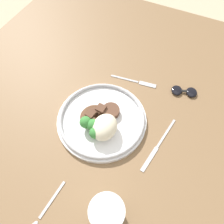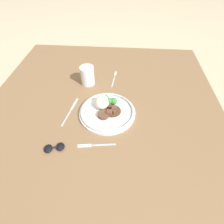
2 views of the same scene
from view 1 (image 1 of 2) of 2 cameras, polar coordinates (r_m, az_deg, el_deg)
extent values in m
plane|color=tan|center=(0.73, -1.38, -6.21)|extent=(8.00, 8.00, 0.00)
cube|color=brown|center=(0.71, -1.41, -5.58)|extent=(1.42, 1.27, 0.04)
cylinder|color=white|center=(0.71, -2.66, -2.06)|extent=(0.29, 0.29, 0.01)
torus|color=#B2B2B7|center=(0.69, -2.70, -1.55)|extent=(0.28, 0.28, 0.01)
ellipsoid|color=beige|center=(0.65, -2.31, -3.84)|extent=(0.09, 0.07, 0.06)
cylinder|color=brown|center=(0.70, -0.32, 0.24)|extent=(0.06, 0.06, 0.02)
cylinder|color=#51331E|center=(0.70, -4.69, -1.28)|extent=(0.09, 0.09, 0.00)
cube|color=brown|center=(0.70, -2.88, 0.61)|extent=(0.03, 0.03, 0.03)
cube|color=brown|center=(0.68, -4.83, -2.93)|extent=(0.02, 0.02, 0.02)
cube|color=brown|center=(0.69, -5.63, -0.84)|extent=(0.03, 0.03, 0.02)
cube|color=brown|center=(0.70, -4.94, -0.07)|extent=(0.03, 0.03, 0.02)
cube|color=brown|center=(0.70, -3.18, 0.11)|extent=(0.03, 0.03, 0.02)
cylinder|color=#669E51|center=(0.68, -4.86, -4.30)|extent=(0.01, 0.01, 0.02)
sphere|color=#387F38|center=(0.66, -5.00, -3.41)|extent=(0.04, 0.04, 0.04)
cylinder|color=#669E51|center=(0.68, -6.73, -3.57)|extent=(0.01, 0.01, 0.02)
sphere|color=#387F38|center=(0.66, -6.93, -2.66)|extent=(0.04, 0.04, 0.04)
cylinder|color=#669E51|center=(0.68, -3.62, -4.22)|extent=(0.01, 0.01, 0.01)
sphere|color=#387F38|center=(0.66, -3.70, -3.51)|extent=(0.03, 0.03, 0.03)
cylinder|color=#669E51|center=(0.66, -4.23, -6.26)|extent=(0.01, 0.01, 0.02)
sphere|color=#387F38|center=(0.64, -4.35, -5.42)|extent=(0.04, 0.04, 0.04)
cylinder|color=#F4AD19|center=(0.58, -1.27, -25.27)|extent=(0.07, 0.07, 0.09)
cylinder|color=white|center=(0.57, -1.30, -25.13)|extent=(0.08, 0.08, 0.11)
cube|color=#B7B7BC|center=(0.81, 3.30, 8.66)|extent=(0.02, 0.10, 0.00)
cube|color=#B7B7BC|center=(0.80, 9.27, 7.11)|extent=(0.02, 0.06, 0.00)
cube|color=#B7B7BC|center=(0.71, 13.85, -5.53)|extent=(0.12, 0.03, 0.00)
cube|color=#B7B7BC|center=(0.67, 9.77, -12.01)|extent=(0.09, 0.03, 0.00)
cube|color=#B7B7BC|center=(0.65, -15.31, -21.13)|extent=(0.11, 0.02, 0.00)
ellipsoid|color=black|center=(0.80, 16.56, 5.45)|extent=(0.05, 0.05, 0.01)
ellipsoid|color=black|center=(0.81, 20.07, 4.86)|extent=(0.05, 0.05, 0.01)
cube|color=black|center=(0.81, 18.37, 5.24)|extent=(0.01, 0.02, 0.00)
camera|label=2|loc=(0.95, 20.26, 59.18)|focal=28.00mm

